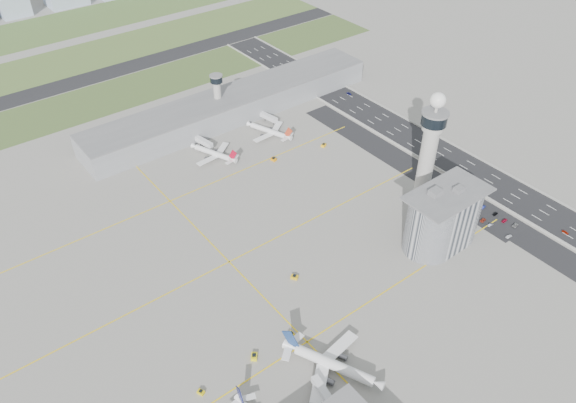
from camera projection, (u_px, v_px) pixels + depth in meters
ground at (332, 261)px, 272.99m from camera, size 1000.00×1000.00×0.00m
grass_strip_0 at (105, 98)px, 402.87m from camera, size 480.00×50.00×0.08m
grass_strip_1 at (67, 63)px, 449.35m from camera, size 480.00×60.00×0.08m
grass_strip_2 at (34, 32)px, 498.93m from camera, size 480.00×70.00×0.08m
runway at (85, 80)px, 425.78m from camera, size 480.00×22.00×0.10m
highway at (480, 176)px, 327.90m from camera, size 28.00×500.00×0.10m
barrier_left at (465, 184)px, 320.87m from camera, size 0.60×500.00×1.20m
barrier_right at (495, 167)px, 334.24m from camera, size 0.60×500.00×1.20m
landside_road at (467, 201)px, 309.76m from camera, size 18.00×260.00×0.08m
parking_lot at (482, 213)px, 301.36m from camera, size 20.00×44.00×0.10m
taxiway_line_h_0 at (307, 342)px, 235.29m from camera, size 260.00×0.60×0.01m
taxiway_line_h_1 at (229, 262)px, 272.48m from camera, size 260.00×0.60×0.01m
taxiway_line_h_2 at (170, 201)px, 309.66m from camera, size 260.00×0.60×0.01m
taxiway_line_v at (229, 262)px, 272.48m from camera, size 0.60×260.00×0.01m
control_tower at (430, 144)px, 290.53m from camera, size 14.00×14.00×64.50m
secondary_tower at (217, 93)px, 368.58m from camera, size 8.60×8.60×31.90m
admin_building at (443, 218)px, 274.67m from camera, size 42.00×24.00×33.50m
terminal_pier at (233, 105)px, 378.91m from camera, size 210.00×32.00×15.80m
airplane_near_c at (335, 361)px, 220.47m from camera, size 53.17×56.46×12.51m
airplane_far_a at (213, 150)px, 341.03m from camera, size 39.94×42.85×9.66m
airplane_far_b at (268, 128)px, 361.20m from camera, size 39.93×43.15×9.86m
jet_bridge_far_0 at (197, 140)px, 353.99m from camera, size 5.39×14.31×5.70m
jet_bridge_far_1 at (261, 115)px, 377.87m from camera, size 5.39×14.31×5.70m
tug_0 at (201, 392)px, 215.90m from camera, size 2.81×3.26×1.59m
tug_1 at (254, 356)px, 228.44m from camera, size 4.14×4.28×2.06m
tug_2 at (291, 334)px, 237.60m from camera, size 1.99×2.86×1.64m
tug_3 at (294, 277)px, 263.40m from camera, size 3.80×4.06×1.94m
tug_4 at (273, 159)px, 340.30m from camera, size 3.03×3.84×1.99m
tug_5 at (324, 145)px, 352.59m from camera, size 3.97×3.39×1.95m
car_lot_0 at (509, 236)px, 286.08m from camera, size 3.98×1.90×1.31m
car_lot_1 at (490, 225)px, 293.22m from camera, size 3.54×1.29×1.16m
car_lot_2 at (483, 220)px, 296.18m from camera, size 4.30×2.43×1.13m
car_lot_3 at (472, 212)px, 301.42m from camera, size 4.60×2.41×1.27m
car_lot_4 at (462, 206)px, 305.21m from camera, size 3.87×1.99×1.26m
car_lot_5 at (449, 198)px, 310.90m from camera, size 3.86×1.78×1.23m
car_lot_6 at (515, 225)px, 292.96m from camera, size 4.70×2.68×1.24m
car_lot_7 at (505, 220)px, 295.94m from camera, size 4.17×1.99×1.17m
car_lot_8 at (495, 214)px, 300.23m from camera, size 3.78×1.76×1.25m
car_lot_9 at (483, 207)px, 304.81m from camera, size 3.92×1.94×1.24m
car_lot_10 at (474, 201)px, 308.62m from camera, size 4.58×2.60×1.21m
car_lot_11 at (467, 195)px, 313.07m from camera, size 4.16×2.17×1.15m
car_hw_0 at (565, 232)px, 288.60m from camera, size 1.49×3.51×1.18m
car_hw_1 at (430, 147)px, 351.08m from camera, size 1.51×3.55×1.14m
car_hw_2 at (349, 94)px, 407.00m from camera, size 2.62×4.57×1.20m
car_hw_4 at (283, 71)px, 436.61m from camera, size 1.48×3.54×1.20m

